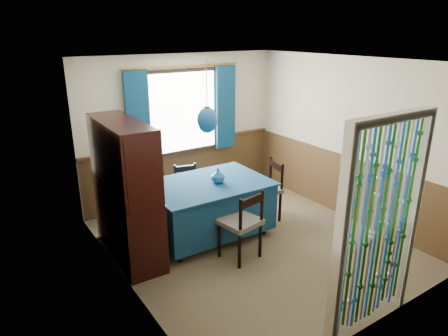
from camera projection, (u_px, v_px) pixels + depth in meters
floor at (252, 243)px, 5.65m from camera, size 4.00×4.00×0.00m
ceiling at (256, 61)px, 4.83m from camera, size 4.00×4.00×0.00m
wall_back at (182, 129)px, 6.82m from camera, size 3.60×0.00×3.60m
wall_front at (387, 214)px, 3.67m from camera, size 3.60×0.00×3.60m
wall_left at (122, 187)px, 4.30m from camera, size 0.00×4.00×4.00m
wall_right at (346, 139)px, 6.19m from camera, size 0.00×4.00×4.00m
wainscot_back at (184, 171)px, 7.05m from camera, size 3.60×0.00×3.60m
wainscot_front at (375, 282)px, 3.93m from camera, size 3.60×0.00×3.60m
wainscot_left at (128, 248)px, 4.56m from camera, size 0.00×4.00×4.00m
wainscot_right at (340, 184)px, 6.42m from camera, size 0.00×4.00×4.00m
window at (183, 112)px, 6.68m from camera, size 1.32×0.12×1.42m
doorway at (378, 231)px, 3.78m from camera, size 1.16×0.12×2.18m
dining_table at (208, 205)px, 5.73m from camera, size 1.71×1.20×0.82m
chair_near at (242, 223)px, 5.12m from camera, size 0.54×0.53×0.95m
chair_far at (187, 189)px, 6.39m from camera, size 0.49×0.48×0.82m
chair_left at (143, 223)px, 5.24m from camera, size 0.47×0.48×0.84m
chair_right at (266, 188)px, 6.25m from camera, size 0.54×0.56×0.95m
sideboard at (127, 212)px, 5.17m from camera, size 0.51×1.40×1.82m
pendant_lamp at (207, 120)px, 5.32m from camera, size 0.28×0.28×0.96m
vase_table at (218, 176)px, 5.60m from camera, size 0.23×0.23×0.19m
bowl_shelf at (137, 171)px, 4.73m from camera, size 0.24×0.24×0.05m
vase_sideboard at (122, 178)px, 5.28m from camera, size 0.18×0.18×0.17m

